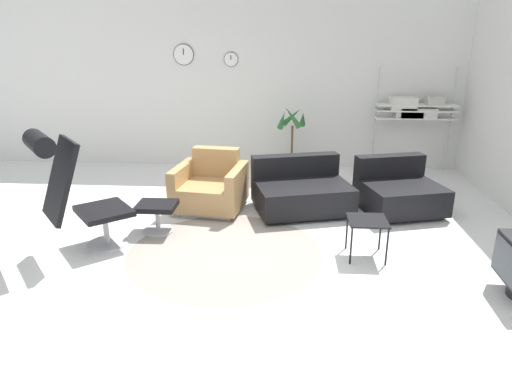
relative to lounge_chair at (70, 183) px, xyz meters
name	(u,v)px	position (x,y,z in m)	size (l,w,h in m)	color
ground_plane	(233,245)	(1.62, 0.28, -0.77)	(12.00, 12.00, 0.00)	white
wall_back	(254,84)	(1.62, 3.57, 0.63)	(12.00, 0.09, 2.80)	silver
round_rug	(225,252)	(1.55, 0.08, -0.77)	(2.07, 2.07, 0.01)	gray
lounge_chair	(70,183)	(0.00, 0.00, 0.00)	(1.03, 0.98, 1.31)	#BCBCC1
ottoman	(157,211)	(0.70, 0.58, -0.52)	(0.45, 0.38, 0.35)	#BCBCC1
armchair_red	(211,188)	(1.20, 1.39, -0.50)	(0.97, 0.94, 0.76)	silver
couch_low	(301,192)	(2.38, 1.40, -0.53)	(1.37, 1.18, 0.67)	black
couch_second	(398,192)	(3.65, 1.47, -0.53)	(1.15, 1.12, 0.67)	black
side_table	(367,224)	(3.02, 0.09, -0.41)	(0.39, 0.39, 0.41)	black
potted_plant	(292,144)	(2.27, 3.10, -0.28)	(0.46, 0.42, 1.14)	#333338
shelf_unit	(414,110)	(4.22, 3.29, 0.27)	(1.28, 0.28, 1.71)	#BCBCC1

